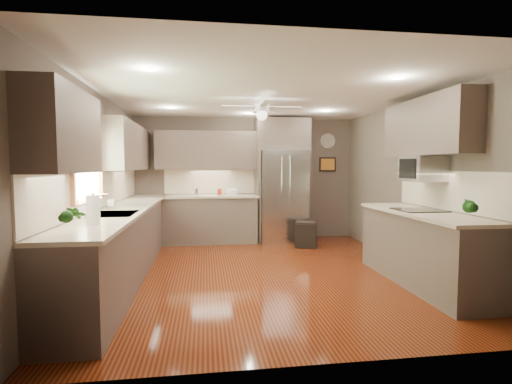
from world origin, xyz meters
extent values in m
plane|color=#491109|center=(0.00, 0.00, 0.00)|extent=(5.00, 5.00, 0.00)
plane|color=white|center=(0.00, 0.00, 2.50)|extent=(5.00, 5.00, 0.00)
plane|color=brown|center=(0.00, 2.50, 1.25)|extent=(4.50, 0.00, 4.50)
plane|color=brown|center=(0.00, -2.50, 1.25)|extent=(4.50, 0.00, 4.50)
plane|color=brown|center=(-2.25, 0.00, 1.25)|extent=(0.00, 5.00, 5.00)
plane|color=brown|center=(2.25, 0.00, 1.25)|extent=(0.00, 5.00, 5.00)
cylinder|color=silver|center=(-1.01, 2.21, 1.01)|extent=(0.10, 0.10, 0.12)
cylinder|color=maroon|center=(-0.55, 2.26, 1.00)|extent=(0.11, 0.11, 0.13)
imported|color=white|center=(-2.08, 0.02, 1.03)|extent=(0.09, 0.09, 0.17)
imported|color=#1C5017|center=(-1.94, -1.89, 1.10)|extent=(0.18, 0.13, 0.33)
imported|color=#1C5017|center=(1.90, -1.65, 1.09)|extent=(0.21, 0.18, 0.31)
imported|color=#B6AE88|center=(-0.30, 2.16, 0.97)|extent=(0.24, 0.24, 0.05)
cube|color=brown|center=(-1.95, 0.15, 0.45)|extent=(0.60, 4.70, 0.90)
cube|color=beige|center=(-1.94, 0.15, 0.92)|extent=(0.65, 4.70, 0.04)
cube|color=beige|center=(-2.24, 0.15, 1.20)|extent=(0.02, 4.70, 0.50)
cube|color=brown|center=(-0.72, 2.20, 0.45)|extent=(1.85, 0.60, 0.90)
cube|color=beige|center=(-0.72, 2.19, 0.92)|extent=(1.85, 0.65, 0.04)
cube|color=beige|center=(-0.72, 2.49, 1.20)|extent=(1.85, 0.02, 0.50)
cube|color=brown|center=(-2.08, -1.60, 1.83)|extent=(0.33, 1.20, 0.75)
cube|color=brown|center=(-2.08, 1.30, 1.83)|extent=(0.33, 2.40, 0.75)
cube|color=brown|center=(-0.72, 2.33, 1.83)|extent=(2.15, 0.33, 0.75)
cube|color=brown|center=(2.08, -0.55, 2.03)|extent=(0.33, 1.70, 0.75)
cube|color=#BFF2B2|center=(-2.23, -0.50, 1.55)|extent=(0.01, 1.00, 0.80)
cube|color=brown|center=(-2.21, -0.50, 1.98)|extent=(0.05, 1.12, 0.06)
cube|color=brown|center=(-2.21, -0.50, 1.12)|extent=(0.05, 1.12, 0.06)
cube|color=brown|center=(-2.21, -1.03, 1.55)|extent=(0.05, 0.06, 0.80)
cube|color=brown|center=(-2.21, 0.03, 1.55)|extent=(0.05, 0.06, 0.80)
cube|color=silver|center=(-1.93, -0.50, 0.93)|extent=(0.50, 0.70, 0.03)
cube|color=#262626|center=(-1.93, -0.50, 0.89)|extent=(0.44, 0.62, 0.05)
cylinder|color=silver|center=(-2.13, -0.50, 1.05)|extent=(0.02, 0.02, 0.24)
cylinder|color=silver|center=(-2.07, -0.50, 1.17)|extent=(0.16, 0.02, 0.02)
cube|color=silver|center=(0.70, 2.14, 0.91)|extent=(0.92, 0.72, 1.82)
cube|color=black|center=(0.70, 1.80, 0.66)|extent=(0.88, 0.02, 0.02)
cube|color=black|center=(0.70, 1.79, 1.25)|extent=(0.01, 0.02, 1.00)
cylinder|color=silver|center=(0.62, 1.76, 1.25)|extent=(0.02, 0.02, 0.90)
cylinder|color=silver|center=(0.78, 1.76, 1.25)|extent=(0.02, 0.02, 0.90)
cube|color=brown|center=(0.70, 2.20, 2.14)|extent=(1.04, 0.60, 0.63)
cube|color=brown|center=(0.20, 2.20, 0.91)|extent=(0.06, 0.60, 1.82)
cube|color=brown|center=(1.20, 2.20, 0.91)|extent=(0.06, 0.60, 1.82)
cube|color=brown|center=(1.93, -0.80, 0.45)|extent=(0.65, 2.20, 0.90)
cube|color=beige|center=(1.91, -0.80, 0.92)|extent=(0.70, 2.20, 0.04)
cube|color=beige|center=(2.24, -0.80, 1.20)|extent=(0.02, 2.20, 0.50)
cube|color=black|center=(1.91, -0.70, 0.94)|extent=(0.56, 0.52, 0.01)
cube|color=silver|center=(2.03, -0.55, 1.48)|extent=(0.42, 0.55, 0.34)
cube|color=black|center=(1.82, -0.55, 1.48)|extent=(0.02, 0.40, 0.26)
cylinder|color=white|center=(0.00, 0.30, 2.46)|extent=(0.03, 0.03, 0.08)
cylinder|color=white|center=(0.00, 0.30, 2.36)|extent=(0.22, 0.22, 0.10)
sphere|color=white|center=(0.00, 0.30, 2.26)|extent=(0.16, 0.16, 0.16)
cube|color=white|center=(0.35, 0.30, 2.38)|extent=(0.48, 0.11, 0.01)
cube|color=white|center=(0.00, 0.65, 2.38)|extent=(0.11, 0.48, 0.01)
cube|color=white|center=(-0.35, 0.30, 2.38)|extent=(0.48, 0.11, 0.01)
cube|color=white|center=(0.00, -0.05, 2.38)|extent=(0.11, 0.48, 0.01)
cylinder|color=white|center=(-1.40, 1.30, 2.49)|extent=(0.14, 0.14, 0.01)
cylinder|color=white|center=(1.30, 1.30, 2.49)|extent=(0.14, 0.14, 0.01)
cylinder|color=white|center=(-1.40, -1.20, 2.49)|extent=(0.14, 0.14, 0.01)
cylinder|color=white|center=(1.30, -1.20, 2.49)|extent=(0.14, 0.14, 0.01)
cylinder|color=white|center=(0.00, 1.80, 2.49)|extent=(0.14, 0.14, 0.01)
cylinder|color=white|center=(1.75, 2.48, 2.05)|extent=(0.30, 0.03, 0.30)
cylinder|color=silver|center=(1.75, 2.47, 2.05)|extent=(0.29, 0.00, 0.29)
cube|color=black|center=(1.75, 2.48, 1.55)|extent=(0.36, 0.03, 0.30)
cube|color=#C37627|center=(1.75, 2.46, 1.55)|extent=(0.30, 0.01, 0.24)
cube|color=black|center=(1.03, 1.55, 0.23)|extent=(0.49, 0.49, 0.44)
cube|color=black|center=(1.03, 1.55, 0.46)|extent=(0.47, 0.47, 0.03)
cylinder|color=white|center=(-1.92, -1.35, 1.08)|extent=(0.13, 0.13, 0.30)
cylinder|color=silver|center=(-1.92, -1.35, 1.09)|extent=(0.03, 0.03, 0.32)
camera|label=1|loc=(-0.83, -5.14, 1.51)|focal=26.00mm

